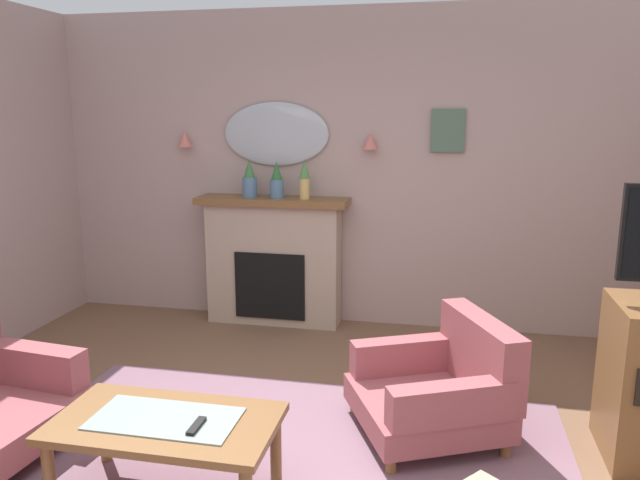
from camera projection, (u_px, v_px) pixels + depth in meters
name	position (u px, v px, depth m)	size (l,w,h in m)	color
wall_back	(352.00, 170.00, 5.42)	(6.41, 0.10, 2.79)	#B29993
fireplace	(274.00, 262.00, 5.51)	(1.36, 0.36, 1.16)	tan
mantel_vase_centre	(250.00, 181.00, 5.37)	(0.13, 0.13, 0.34)	#4C7093
mantel_vase_right	(277.00, 182.00, 5.32)	(0.12, 0.12, 0.32)	#4C7093
mantel_vase_left	(305.00, 178.00, 5.26)	(0.10, 0.10, 0.34)	tan
wall_mirror	(276.00, 134.00, 5.41)	(0.96, 0.06, 0.56)	#B2BCC6
wall_sconce_left	(185.00, 139.00, 5.54)	(0.14, 0.14, 0.14)	#D17066
wall_sconce_right	(370.00, 141.00, 5.20)	(0.14, 0.14, 0.14)	#D17066
framed_picture	(448.00, 131.00, 5.11)	(0.28, 0.03, 0.36)	#4C6B56
coffee_table	(166.00, 430.00, 2.98)	(1.10, 0.60, 0.45)	brown
tv_remote	(196.00, 427.00, 2.88)	(0.04, 0.16, 0.02)	black
armchair_beside_couch	(441.00, 386.00, 3.64)	(1.08, 1.07, 0.71)	#934C51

